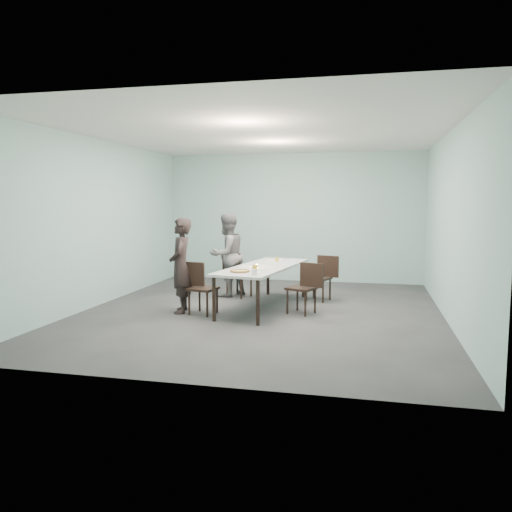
% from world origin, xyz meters
% --- Properties ---
extents(ground, '(7.00, 7.00, 0.00)m').
position_xyz_m(ground, '(0.00, 0.00, 0.00)').
color(ground, '#333335').
rests_on(ground, ground).
extents(room_shell, '(6.02, 7.02, 3.01)m').
position_xyz_m(room_shell, '(0.00, 0.00, 2.03)').
color(room_shell, '#A0C9C8').
rests_on(room_shell, ground).
extents(table, '(1.29, 2.71, 0.75)m').
position_xyz_m(table, '(-0.02, 0.32, 0.69)').
color(table, white).
rests_on(table, ground).
extents(chair_near_left, '(0.64, 0.49, 0.87)m').
position_xyz_m(chair_near_left, '(-0.98, -0.38, 0.50)').
color(chair_near_left, black).
rests_on(chair_near_left, ground).
extents(chair_far_left, '(0.65, 0.54, 0.87)m').
position_xyz_m(chair_far_left, '(-0.78, 1.24, 0.50)').
color(chair_far_left, black).
rests_on(chair_far_left, ground).
extents(chair_near_right, '(0.65, 0.54, 0.87)m').
position_xyz_m(chair_near_right, '(0.76, -0.01, 0.50)').
color(chair_near_right, black).
rests_on(chair_near_right, ground).
extents(chair_far_right, '(0.65, 0.53, 0.87)m').
position_xyz_m(chair_far_right, '(0.93, 1.17, 0.50)').
color(chair_far_right, black).
rests_on(chair_far_right, ground).
extents(diner_near, '(0.53, 0.67, 1.61)m').
position_xyz_m(diner_near, '(-1.31, -0.34, 0.80)').
color(diner_near, black).
rests_on(diner_near, ground).
extents(diner_far, '(0.96, 1.02, 1.66)m').
position_xyz_m(diner_far, '(-0.97, 1.27, 0.83)').
color(diner_far, slate).
rests_on(diner_far, ground).
extents(pizza, '(0.34, 0.34, 0.04)m').
position_xyz_m(pizza, '(-0.22, -0.56, 0.77)').
color(pizza, white).
rests_on(pizza, table).
extents(side_plate, '(0.18, 0.18, 0.01)m').
position_xyz_m(side_plate, '(0.05, -0.20, 0.76)').
color(side_plate, white).
rests_on(side_plate, table).
extents(beer_glass, '(0.08, 0.08, 0.15)m').
position_xyz_m(beer_glass, '(0.06, -0.73, 0.82)').
color(beer_glass, gold).
rests_on(beer_glass, table).
extents(water_tumbler, '(0.08, 0.08, 0.09)m').
position_xyz_m(water_tumbler, '(0.08, -0.83, 0.80)').
color(water_tumbler, silver).
rests_on(water_tumbler, table).
extents(tealight, '(0.06, 0.06, 0.05)m').
position_xyz_m(tealight, '(-0.11, 0.17, 0.77)').
color(tealight, silver).
rests_on(tealight, table).
extents(amber_tumbler, '(0.07, 0.07, 0.08)m').
position_xyz_m(amber_tumbler, '(0.09, 1.02, 0.79)').
color(amber_tumbler, gold).
rests_on(amber_tumbler, table).
extents(menu, '(0.33, 0.26, 0.01)m').
position_xyz_m(menu, '(0.01, 1.14, 0.75)').
color(menu, silver).
rests_on(menu, table).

